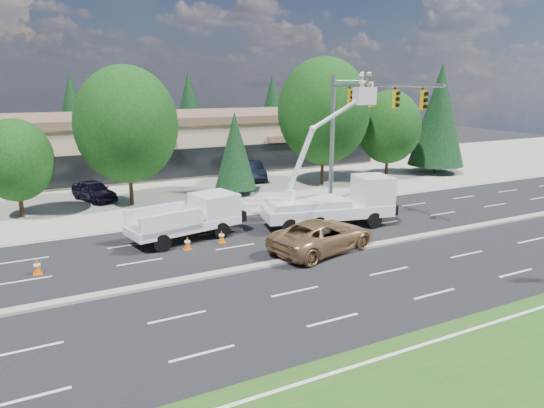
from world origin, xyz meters
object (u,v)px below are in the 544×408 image
minivan (322,236)px  utility_pickup (192,221)px  bucket_truck (339,195)px  signal_mast (351,120)px

minivan → utility_pickup: bearing=32.8°
bucket_truck → minivan: bearing=-122.7°
minivan → bucket_truck: bearing=-57.8°
bucket_truck → minivan: size_ratio=1.53×
utility_pickup → minivan: 7.38m
signal_mast → utility_pickup: 12.72m
bucket_truck → minivan: bucket_truck is taller
utility_pickup → bucket_truck: bearing=-22.0°
utility_pickup → signal_mast: bearing=-4.7°
bucket_truck → signal_mast: bearing=57.8°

